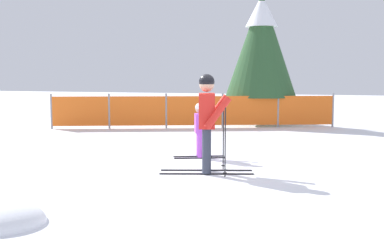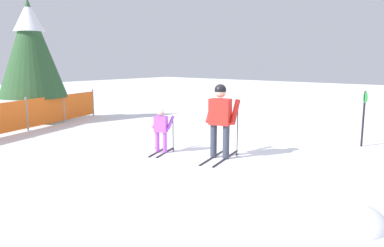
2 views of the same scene
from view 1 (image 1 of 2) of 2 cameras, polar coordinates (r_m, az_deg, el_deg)
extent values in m
plane|color=white|center=(8.32, 1.38, -5.75)|extent=(60.00, 60.00, 0.00)
cube|color=black|center=(8.40, 1.71, -5.56)|extent=(1.54, 0.44, 0.02)
cube|color=black|center=(8.11, 1.74, -5.99)|extent=(1.54, 0.44, 0.02)
cylinder|color=#333847|center=(8.33, 1.72, -2.96)|extent=(0.15, 0.15, 0.75)
cylinder|color=#333847|center=(8.04, 1.75, -3.30)|extent=(0.15, 0.15, 0.75)
cube|color=red|center=(8.11, 1.75, 1.53)|extent=(0.38, 0.52, 0.58)
cylinder|color=red|center=(8.40, 2.92, 1.62)|extent=(0.46, 0.23, 0.55)
cylinder|color=red|center=(7.82, 3.07, 1.28)|extent=(0.46, 0.23, 0.55)
sphere|color=#D8AD8C|center=(8.08, 1.76, 4.65)|extent=(0.25, 0.25, 0.25)
sphere|color=black|center=(8.08, 1.76, 4.96)|extent=(0.26, 0.26, 0.26)
cylinder|color=black|center=(8.48, 3.74, -1.53)|extent=(0.02, 0.02, 1.17)
cylinder|color=black|center=(8.56, 3.71, -5.01)|extent=(0.07, 0.07, 0.01)
cylinder|color=black|center=(7.86, 3.96, -2.14)|extent=(0.02, 0.02, 1.17)
cylinder|color=black|center=(7.95, 3.93, -5.88)|extent=(0.07, 0.07, 0.01)
cube|color=black|center=(9.78, 0.82, -3.90)|extent=(0.98, 0.41, 0.02)
cube|color=black|center=(9.58, 0.94, -4.11)|extent=(0.98, 0.41, 0.02)
cylinder|color=#B24CD8|center=(9.73, 0.82, -2.43)|extent=(0.10, 0.10, 0.49)
cylinder|color=#B24CD8|center=(9.54, 0.95, -2.61)|extent=(0.10, 0.10, 0.49)
cube|color=#B24CD8|center=(9.58, 0.89, 0.04)|extent=(0.27, 0.35, 0.38)
cylinder|color=#B24CD8|center=(9.79, 1.64, 0.33)|extent=(0.35, 0.20, 0.31)
cylinder|color=#B24CD8|center=(9.41, 1.93, 0.10)|extent=(0.35, 0.20, 0.31)
sphere|color=#D8AD8C|center=(9.56, 0.89, 1.75)|extent=(0.16, 0.16, 0.16)
sphere|color=white|center=(9.56, 0.89, 1.92)|extent=(0.17, 0.17, 0.17)
cylinder|color=black|center=(9.87, 1.86, -1.64)|extent=(0.02, 0.02, 0.76)
cylinder|color=black|center=(9.92, 1.85, -3.47)|extent=(0.07, 0.07, 0.01)
cylinder|color=black|center=(9.42, 2.22, -2.02)|extent=(0.02, 0.02, 0.76)
cylinder|color=black|center=(9.47, 2.21, -3.93)|extent=(0.07, 0.07, 0.01)
cylinder|color=gray|center=(15.12, -16.33, 1.39)|extent=(0.06, 0.06, 1.07)
cylinder|color=gray|center=(14.82, -9.79, 1.46)|extent=(0.06, 0.06, 1.07)
cylinder|color=gray|center=(14.73, -3.07, 1.51)|extent=(0.06, 0.06, 1.07)
cylinder|color=gray|center=(14.83, 3.64, 1.54)|extent=(0.06, 0.06, 1.07)
cylinder|color=gray|center=(15.14, 10.17, 1.54)|extent=(0.06, 0.06, 1.07)
cylinder|color=gray|center=(15.63, 16.36, 1.53)|extent=(0.06, 0.06, 1.07)
cube|color=orange|center=(14.95, -13.09, 1.43)|extent=(1.65, 0.59, 0.89)
cube|color=orange|center=(14.75, -6.44, 1.48)|extent=(1.65, 0.59, 0.89)
cube|color=orange|center=(14.75, 0.29, 1.52)|extent=(1.65, 0.59, 0.89)
cube|color=orange|center=(14.96, 6.94, 1.54)|extent=(1.65, 0.59, 0.89)
cube|color=orange|center=(15.36, 13.31, 1.54)|extent=(1.65, 0.59, 0.89)
cylinder|color=#4C3823|center=(16.01, 8.08, 1.54)|extent=(0.29, 0.29, 0.91)
cone|color=#2B512C|center=(15.99, 8.20, 9.23)|extent=(2.31, 2.31, 3.38)
cone|color=white|center=(16.09, 8.26, 13.08)|extent=(1.04, 1.04, 1.01)
camera|label=2|loc=(9.22, -55.39, 6.51)|focal=35.00mm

